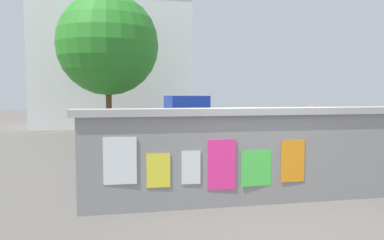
% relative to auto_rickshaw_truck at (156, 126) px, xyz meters
% --- Properties ---
extents(ground, '(60.00, 60.00, 0.00)m').
position_rel_auto_rickshaw_truck_xyz_m(ground, '(1.22, 2.36, -0.90)').
color(ground, '#605B56').
extents(poster_wall, '(6.26, 0.42, 1.68)m').
position_rel_auto_rickshaw_truck_xyz_m(poster_wall, '(1.21, -5.64, -0.03)').
color(poster_wall, gray).
rests_on(poster_wall, ground).
extents(auto_rickshaw_truck, '(3.68, 1.71, 1.85)m').
position_rel_auto_rickshaw_truck_xyz_m(auto_rickshaw_truck, '(0.00, 0.00, 0.00)').
color(auto_rickshaw_truck, black).
rests_on(auto_rickshaw_truck, ground).
extents(motorcycle, '(1.90, 0.56, 0.87)m').
position_rel_auto_rickshaw_truck_xyz_m(motorcycle, '(-1.04, -3.51, -0.44)').
color(motorcycle, black).
rests_on(motorcycle, ground).
extents(bicycle_near, '(1.69, 0.50, 0.95)m').
position_rel_auto_rickshaw_truck_xyz_m(bicycle_near, '(2.85, -0.89, -0.54)').
color(bicycle_near, black).
rests_on(bicycle_near, ground).
extents(bicycle_far, '(1.71, 0.44, 0.95)m').
position_rel_auto_rickshaw_truck_xyz_m(bicycle_far, '(2.00, -2.84, -0.54)').
color(bicycle_far, black).
rests_on(bicycle_far, ground).
extents(person_walking, '(0.47, 0.47, 1.62)m').
position_rel_auto_rickshaw_truck_xyz_m(person_walking, '(3.89, -2.73, 0.09)').
color(person_walking, '#D83F72').
rests_on(person_walking, ground).
extents(person_bystander, '(0.48, 0.48, 1.62)m').
position_rel_auto_rickshaw_truck_xyz_m(person_bystander, '(2.68, -4.20, 0.09)').
color(person_bystander, '#D83F72').
rests_on(person_bystander, ground).
extents(tree_roadside, '(4.38, 4.38, 6.22)m').
position_rel_auto_rickshaw_truck_xyz_m(tree_roadside, '(-1.59, 4.82, 3.12)').
color(tree_roadside, brown).
rests_on(tree_roadside, ground).
extents(building_background, '(8.93, 6.21, 8.07)m').
position_rel_auto_rickshaw_truck_xyz_m(building_background, '(-1.47, 11.32, 3.16)').
color(building_background, white).
rests_on(building_background, ground).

